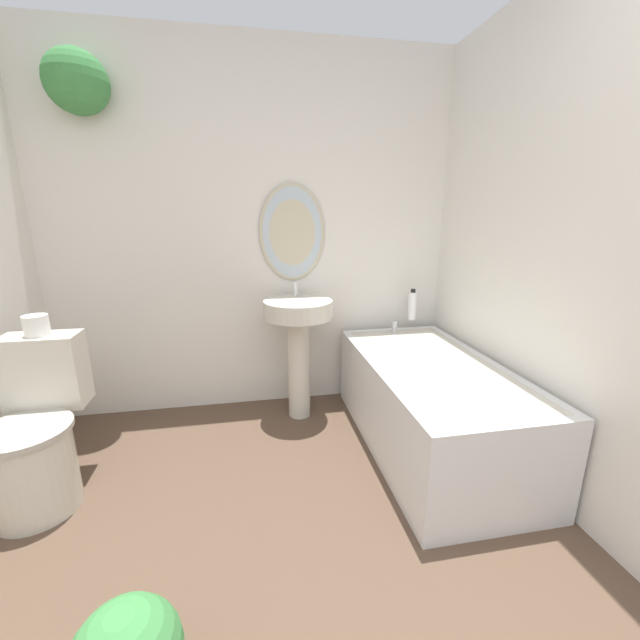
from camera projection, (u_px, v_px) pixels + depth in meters
wall_back at (243, 225)px, 2.59m from camera, size 2.79×0.33×2.40m
wall_right at (583, 248)px, 1.69m from camera, size 0.06×2.57×2.40m
toilet at (36, 438)px, 1.84m from camera, size 0.39×0.56×0.77m
pedestal_sink at (299, 333)px, 2.56m from camera, size 0.44×0.44×0.91m
bathtub at (430, 403)px, 2.29m from camera, size 0.72×1.43×0.60m
shampoo_bottle at (412, 305)px, 2.82m from camera, size 0.06×0.06×0.22m
toilet_paper_roll at (36, 325)px, 1.89m from camera, size 0.11×0.11×0.10m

